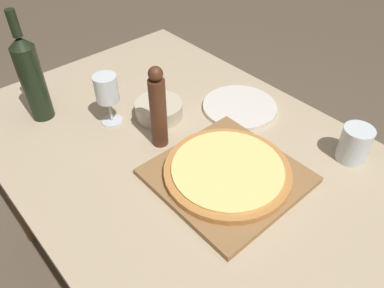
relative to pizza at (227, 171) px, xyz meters
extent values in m
plane|color=brown|center=(-0.01, 0.10, -0.78)|extent=(12.00, 12.00, 0.00)
cube|color=tan|center=(-0.01, 0.10, -0.04)|extent=(0.93, 1.52, 0.03)
cylinder|color=brown|center=(-0.42, 0.80, -0.42)|extent=(0.06, 0.06, 0.72)
cylinder|color=brown|center=(0.40, 0.80, -0.42)|extent=(0.06, 0.06, 0.72)
cube|color=olive|center=(0.00, 0.00, -0.02)|extent=(0.37, 0.37, 0.02)
cylinder|color=#BC7A3D|center=(0.00, 0.00, 0.00)|extent=(0.35, 0.35, 0.02)
cylinder|color=#EAD67A|center=(0.00, 0.00, 0.01)|extent=(0.31, 0.31, 0.01)
cylinder|color=black|center=(-0.25, 0.60, 0.09)|extent=(0.07, 0.07, 0.25)
cone|color=black|center=(-0.25, 0.60, 0.23)|extent=(0.07, 0.07, 0.03)
cylinder|color=black|center=(-0.25, 0.60, 0.29)|extent=(0.03, 0.03, 0.08)
cylinder|color=#4C2819|center=(-0.05, 0.24, 0.08)|extent=(0.05, 0.05, 0.22)
sphere|color=#4C2819|center=(-0.05, 0.24, 0.21)|extent=(0.04, 0.04, 0.04)
cylinder|color=silver|center=(-0.10, 0.43, -0.03)|extent=(0.07, 0.07, 0.00)
cylinder|color=silver|center=(-0.10, 0.43, 0.02)|extent=(0.01, 0.01, 0.08)
cylinder|color=silver|center=(-0.10, 0.43, 0.10)|extent=(0.07, 0.07, 0.08)
cylinder|color=beige|center=(0.03, 0.35, 0.00)|extent=(0.16, 0.16, 0.05)
cylinder|color=silver|center=(0.33, -0.18, 0.02)|extent=(0.09, 0.09, 0.11)
cylinder|color=silver|center=(0.26, 0.20, -0.02)|extent=(0.25, 0.25, 0.01)
camera|label=1|loc=(-0.54, -0.47, 0.73)|focal=35.00mm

